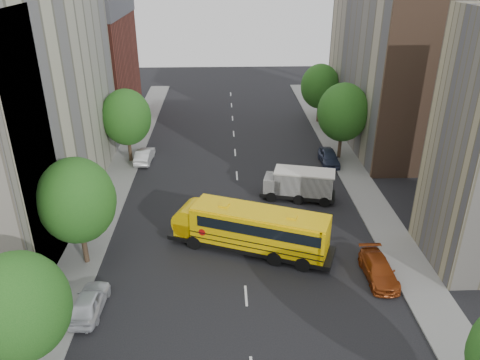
{
  "coord_description": "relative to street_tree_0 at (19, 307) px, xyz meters",
  "views": [
    {
      "loc": [
        -1.28,
        -31.55,
        19.52
      ],
      "look_at": [
        0.0,
        2.0,
        3.37
      ],
      "focal_mm": 35.0,
      "sensor_mm": 36.0,
      "label": 1
    }
  ],
  "objects": [
    {
      "name": "parked_car_1",
      "position": [
        1.48,
        27.86,
        -3.94
      ],
      "size": [
        1.7,
        4.32,
        1.4
      ],
      "primitive_type": "imported",
      "rotation": [
        0.0,
        0.0,
        3.09
      ],
      "color": "silver",
      "rests_on": "ground"
    },
    {
      "name": "street_tree_2",
      "position": [
        0.0,
        28.0,
        0.19
      ],
      "size": [
        4.99,
        4.99,
        7.71
      ],
      "color": "#38281C",
      "rests_on": "ground"
    },
    {
      "name": "street_tree_5",
      "position": [
        22.0,
        40.0,
        0.06
      ],
      "size": [
        4.86,
        4.86,
        7.51
      ],
      "color": "#38281C",
      "rests_on": "ground"
    },
    {
      "name": "street_tree_4",
      "position": [
        22.0,
        28.0,
        0.43
      ],
      "size": [
        5.25,
        5.25,
        8.1
      ],
      "color": "#38281C",
      "rests_on": "ground"
    },
    {
      "name": "parked_car_4",
      "position": [
        20.6,
        26.56,
        -3.89
      ],
      "size": [
        1.81,
        4.4,
        1.5
      ],
      "primitive_type": "imported",
      "rotation": [
        0.0,
        0.0,
        -0.01
      ],
      "color": "#2E3752",
      "rests_on": "ground"
    },
    {
      "name": "parked_car_0",
      "position": [
        1.49,
        4.93,
        -3.93
      ],
      "size": [
        1.91,
        4.28,
        1.43
      ],
      "primitive_type": "imported",
      "rotation": [
        0.0,
        0.0,
        3.09
      ],
      "color": "silver",
      "rests_on": "ground"
    },
    {
      "name": "building_left_cream",
      "position": [
        -7.0,
        20.0,
        5.36
      ],
      "size": [
        10.0,
        26.0,
        20.0
      ],
      "primitive_type": "cube",
      "color": "#B8B694",
      "rests_on": "ground"
    },
    {
      "name": "building_right_far",
      "position": [
        29.0,
        34.0,
        4.36
      ],
      "size": [
        10.0,
        22.0,
        18.0
      ],
      "primitive_type": "cube",
      "color": "tan",
      "rests_on": "ground"
    },
    {
      "name": "safari_truck",
      "position": [
        16.29,
        18.96,
        -3.18
      ],
      "size": [
        6.8,
        3.75,
        2.76
      ],
      "rotation": [
        0.0,
        0.0,
        -0.24
      ],
      "color": "black",
      "rests_on": "ground"
    },
    {
      "name": "street_tree_0",
      "position": [
        0.0,
        0.0,
        0.0
      ],
      "size": [
        4.8,
        4.8,
        7.41
      ],
      "color": "#38281C",
      "rests_on": "ground"
    },
    {
      "name": "building_left_redbrick",
      "position": [
        -7.0,
        42.0,
        1.86
      ],
      "size": [
        10.0,
        15.0,
        13.0
      ],
      "primitive_type": "cube",
      "color": "maroon",
      "rests_on": "ground"
    },
    {
      "name": "sidewalk_right",
      "position": [
        22.5,
        19.0,
        -4.58
      ],
      "size": [
        3.0,
        80.0,
        0.12
      ],
      "primitive_type": "cube",
      "color": "slate",
      "rests_on": "ground"
    },
    {
      "name": "ground",
      "position": [
        11.0,
        14.0,
        -4.64
      ],
      "size": [
        120.0,
        120.0,
        0.0
      ],
      "primitive_type": "plane",
      "color": "black",
      "rests_on": "ground"
    },
    {
      "name": "street_tree_1",
      "position": [
        0.0,
        10.0,
        0.31
      ],
      "size": [
        5.12,
        5.12,
        7.9
      ],
      "color": "#38281C",
      "rests_on": "ground"
    },
    {
      "name": "sidewalk_left",
      "position": [
        -0.5,
        19.0,
        -4.58
      ],
      "size": [
        3.0,
        80.0,
        0.12
      ],
      "primitive_type": "cube",
      "color": "slate",
      "rests_on": "ground"
    },
    {
      "name": "school_bus",
      "position": [
        11.46,
        11.21,
        -2.73
      ],
      "size": [
        12.27,
        7.01,
        3.43
      ],
      "rotation": [
        0.0,
        0.0,
        -0.38
      ],
      "color": "black",
      "rests_on": "ground"
    },
    {
      "name": "building_right_sidewall",
      "position": [
        29.0,
        23.0,
        4.36
      ],
      "size": [
        10.1,
        0.3,
        18.0
      ],
      "primitive_type": "cube",
      "color": "brown",
      "rests_on": "ground"
    },
    {
      "name": "lane_markings",
      "position": [
        11.0,
        24.0,
        -4.64
      ],
      "size": [
        0.15,
        64.0,
        0.01
      ],
      "primitive_type": "cube",
      "color": "silver",
      "rests_on": "ground"
    },
    {
      "name": "parked_car_3",
      "position": [
        19.92,
        7.51,
        -3.98
      ],
      "size": [
        1.9,
        4.57,
        1.32
      ],
      "primitive_type": "imported",
      "rotation": [
        0.0,
        0.0,
        0.01
      ],
      "color": "#883511",
      "rests_on": "ground"
    }
  ]
}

